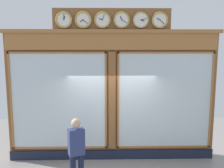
{
  "coord_description": "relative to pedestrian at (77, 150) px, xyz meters",
  "views": [
    {
      "loc": [
        0.16,
        6.99,
        3.32
      ],
      "look_at": [
        0.0,
        0.0,
        2.26
      ],
      "focal_mm": 39.78,
      "sensor_mm": 36.0,
      "label": 1
    }
  ],
  "objects": [
    {
      "name": "shop_facade",
      "position": [
        -0.86,
        -1.61,
        1.01
      ],
      "size": [
        6.12,
        0.42,
        4.35
      ],
      "color": "brown",
      "rests_on": "ground_plane"
    },
    {
      "name": "pedestrian",
      "position": [
        0.0,
        0.0,
        0.0
      ],
      "size": [
        0.42,
        0.34,
        1.69
      ],
      "color": "#191E38",
      "rests_on": "ground_plane"
    }
  ]
}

